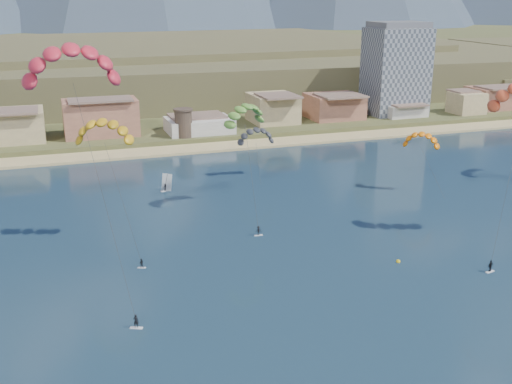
% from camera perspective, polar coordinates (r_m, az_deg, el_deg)
% --- Properties ---
extents(ground, '(2400.00, 2400.00, 0.00)m').
position_cam_1_polar(ground, '(84.22, 7.22, -12.88)').
color(ground, black).
rests_on(ground, ground).
extents(beach, '(2200.00, 12.00, 0.90)m').
position_cam_1_polar(beach, '(178.92, -7.68, 3.88)').
color(beach, tan).
rests_on(beach, ground).
extents(land, '(2200.00, 900.00, 4.00)m').
position_cam_1_polar(land, '(626.98, -16.20, 13.20)').
color(land, brown).
rests_on(land, ground).
extents(foothills, '(940.00, 210.00, 18.00)m').
position_cam_1_polar(foothills, '(304.10, -8.38, 11.24)').
color(foothills, brown).
rests_on(foothills, ground).
extents(town, '(400.00, 24.00, 12.00)m').
position_cam_1_polar(town, '(189.99, -20.74, 6.10)').
color(town, beige).
rests_on(town, ground).
extents(apartment_tower, '(20.00, 16.00, 32.00)m').
position_cam_1_polar(apartment_tower, '(227.25, 12.82, 11.05)').
color(apartment_tower, gray).
rests_on(apartment_tower, ground).
extents(watchtower, '(5.82, 5.82, 8.60)m').
position_cam_1_polar(watchtower, '(186.22, -6.74, 6.40)').
color(watchtower, '#47382D').
rests_on(watchtower, ground).
extents(kitesurfer_red, '(14.28, 19.71, 38.86)m').
position_cam_1_polar(kitesurfer_red, '(90.79, -16.78, 11.78)').
color(kitesurfer_red, silver).
rests_on(kitesurfer_red, ground).
extents(kitesurfer_yellow, '(11.34, 17.60, 25.10)m').
position_cam_1_polar(kitesurfer_yellow, '(109.52, -13.96, 5.80)').
color(kitesurfer_yellow, silver).
rests_on(kitesurfer_yellow, ground).
extents(kitesurfer_green, '(10.87, 19.75, 24.97)m').
position_cam_1_polar(kitesurfer_green, '(123.86, -1.03, 7.40)').
color(kitesurfer_green, silver).
rests_on(kitesurfer_green, ground).
extents(distant_kite_dark, '(9.61, 5.98, 14.53)m').
position_cam_1_polar(distant_kite_dark, '(149.39, 0.00, 5.48)').
color(distant_kite_dark, '#262626').
rests_on(distant_kite_dark, ground).
extents(distant_kite_orange, '(8.52, 8.03, 15.60)m').
position_cam_1_polar(distant_kite_orange, '(142.95, 15.09, 4.93)').
color(distant_kite_orange, '#262626').
rests_on(distant_kite_orange, ground).
extents(windsurfer, '(2.33, 2.57, 3.99)m').
position_cam_1_polar(windsurfer, '(141.86, -8.34, 0.59)').
color(windsurfer, silver).
rests_on(windsurfer, ground).
extents(buoy, '(0.72, 0.72, 0.72)m').
position_cam_1_polar(buoy, '(106.57, 13.03, -6.28)').
color(buoy, gold).
rests_on(buoy, ground).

